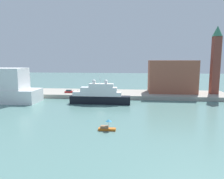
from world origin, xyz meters
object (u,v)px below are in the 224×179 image
mooring_bollard (108,94)px  bell_tower (216,58)px  small_motorboat (107,127)px  harbor_building (172,76)px  person_figure (78,92)px  parked_car (69,91)px  large_yacht (99,96)px

mooring_bollard → bell_tower: bearing=10.8°
small_motorboat → mooring_bollard: 41.88m
harbor_building → person_figure: bearing=-170.0°
small_motorboat → bell_tower: size_ratio=0.14×
small_motorboat → parked_car: parked_car is taller
parked_car → mooring_bollard: size_ratio=6.50×
small_motorboat → parked_car: bearing=117.1°
small_motorboat → mooring_bollard: size_ratio=6.75×
harbor_building → large_yacht: bearing=-145.6°
harbor_building → bell_tower: size_ratio=0.72×
parked_car → mooring_bollard: 19.96m
small_motorboat → harbor_building: 59.02m
harbor_building → person_figure: harbor_building is taller
large_yacht → person_figure: large_yacht is taller
small_motorboat → person_figure: (-19.40, 45.33, 1.60)m
large_yacht → bell_tower: 55.65m
small_motorboat → person_figure: bearing=113.2°
person_figure → bell_tower: bearing=4.9°
large_yacht → small_motorboat: large_yacht is taller
harbor_building → parked_car: size_ratio=5.25×
parked_car → large_yacht: bearing=-41.9°
large_yacht → harbor_building: bearing=34.4°
mooring_bollard → harbor_building: bearing=21.4°
small_motorboat → parked_car: size_ratio=1.04×
small_motorboat → person_figure: size_ratio=2.66×
small_motorboat → harbor_building: size_ratio=0.20×
bell_tower → parked_car: bell_tower is taller
large_yacht → bell_tower: (50.04, 19.20, 14.95)m
harbor_building → bell_tower: (18.61, -2.34, 8.84)m
large_yacht → parked_car: large_yacht is taller
bell_tower → large_yacht: bearing=-159.0°
large_yacht → person_figure: (-12.43, 13.83, -0.76)m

